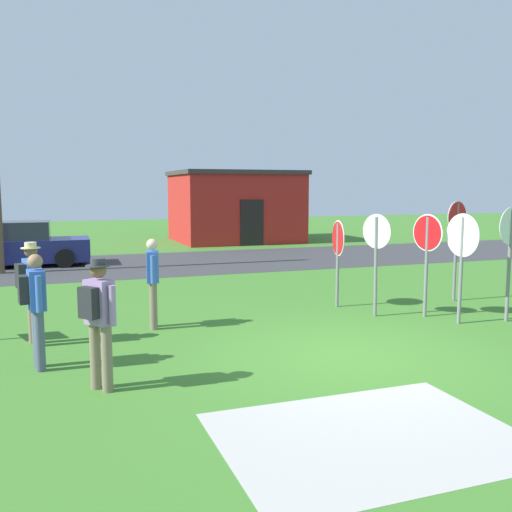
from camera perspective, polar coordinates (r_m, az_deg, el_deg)
name	(u,v)px	position (r m, az deg, el deg)	size (l,w,h in m)	color
ground_plane	(345,358)	(9.04, 9.01, -10.10)	(80.00, 80.00, 0.00)	#3D7528
street_asphalt	(180,262)	(20.17, -7.63, -0.65)	(60.00, 6.40, 0.01)	#38383A
concrete_path	(370,436)	(6.42, 11.40, -17.39)	(3.20, 2.40, 0.01)	#ADAAA3
building_background	(235,206)	(28.17, -2.15, 5.05)	(5.90, 5.28, 3.45)	#B2231E
parked_car_on_street	(21,246)	(20.65, -22.61, 0.96)	(4.35, 2.11, 1.51)	navy
stop_sign_rear_right	(510,244)	(12.10, 24.25, 1.12)	(0.72, 0.18, 2.26)	slate
stop_sign_nearest	(376,247)	(11.73, 12.04, 0.85)	(0.26, 0.67, 2.11)	slate
stop_sign_center_cluster	(427,247)	(11.96, 16.86, 0.86)	(0.18, 0.74, 2.10)	slate
stop_sign_low_front	(457,233)	(13.88, 19.57, 2.22)	(0.71, 0.25, 2.34)	slate
stop_sign_rear_left	(338,248)	(12.55, 8.25, 0.78)	(0.14, 0.78, 1.93)	slate
stop_sign_far_back	(462,248)	(11.55, 20.07, 0.73)	(0.11, 0.83, 2.15)	slate
person_with_sunhat	(35,303)	(8.75, -21.36, -4.43)	(0.39, 0.56, 1.69)	#4C5670
person_in_teal	(153,278)	(10.73, -10.37, -2.22)	(0.27, 0.57, 1.69)	#7A6B56
person_holding_notes	(98,315)	(7.57, -15.61, -5.71)	(0.47, 0.48, 1.74)	#7A6B56
person_on_left	(31,286)	(10.12, -21.74, -2.81)	(0.43, 0.55, 1.74)	#7A6B56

